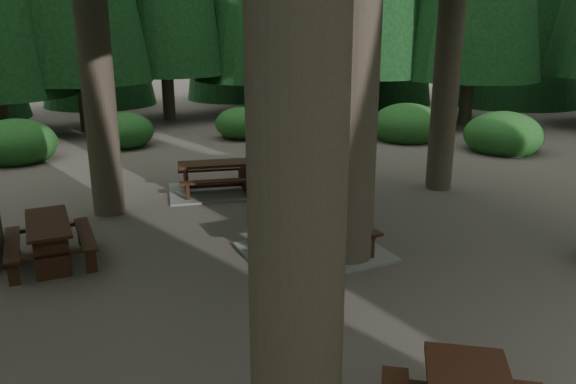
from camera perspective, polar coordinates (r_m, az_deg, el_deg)
ground at (r=8.97m, az=3.06°, el=-8.30°), size 80.00×80.00×0.00m
picnic_table_a at (r=9.63m, az=2.71°, el=-4.78°), size 2.68×2.38×0.78m
picnic_table_b at (r=9.97m, az=-23.11°, el=-4.08°), size 1.67×1.92×0.72m
picnic_table_c at (r=13.23m, az=-7.39°, el=0.96°), size 2.68×2.49×0.72m
picnic_table_d at (r=15.01m, az=0.20°, el=4.27°), size 2.48×2.30×0.86m
shrub_ring at (r=9.77m, az=3.41°, el=-3.63°), size 23.86×24.64×1.49m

